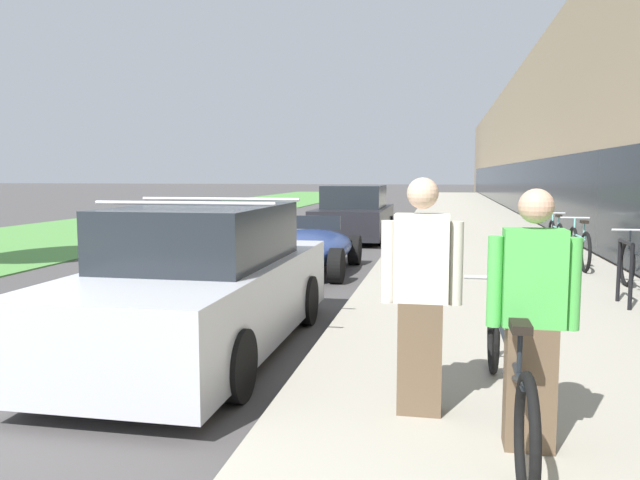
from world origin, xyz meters
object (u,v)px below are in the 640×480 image
at_px(tandem_bicycle, 506,370).
at_px(parked_sedan_far, 354,215).
at_px(parked_sedan_curbside, 204,285).
at_px(cruiser_bike_farthest, 555,235).
at_px(cruiser_bike_middle, 579,247).
at_px(person_rider, 532,320).
at_px(person_bystander, 421,296).
at_px(cruiser_bike_nearest, 638,267).
at_px(vintage_roadster_curbside, 306,248).
at_px(bike_rack_hoop, 625,266).

distance_m(tandem_bicycle, parked_sedan_far, 13.39).
bearing_deg(parked_sedan_curbside, cruiser_bike_farthest, 59.63).
relative_size(cruiser_bike_middle, parked_sedan_far, 0.41).
bearing_deg(person_rider, parked_sedan_far, 102.46).
bearing_deg(cruiser_bike_middle, parked_sedan_curbside, -129.62).
bearing_deg(person_bystander, cruiser_bike_nearest, 60.56).
bearing_deg(person_rider, vintage_roadster_curbside, 112.20).
distance_m(tandem_bicycle, person_rider, 0.58).
bearing_deg(parked_sedan_far, bike_rack_hoop, -61.77).
bearing_deg(cruiser_bike_nearest, tandem_bicycle, -113.91).
distance_m(bike_rack_hoop, parked_sedan_far, 10.02).
bearing_deg(parked_sedan_far, parked_sedan_curbside, -89.88).
xyz_separation_m(bike_rack_hoop, vintage_roadster_curbside, (-4.83, 2.88, -0.22)).
bearing_deg(vintage_roadster_curbside, bike_rack_hoop, -30.84).
distance_m(tandem_bicycle, cruiser_bike_nearest, 5.68).
xyz_separation_m(cruiser_bike_nearest, parked_sedan_curbside, (-5.15, -3.45, 0.17)).
bearing_deg(parked_sedan_curbside, bike_rack_hoop, 27.97).
relative_size(tandem_bicycle, parked_sedan_far, 0.65).
height_order(person_bystander, cruiser_bike_nearest, person_bystander).
bearing_deg(parked_sedan_curbside, person_rider, -35.66).
bearing_deg(cruiser_bike_nearest, parked_sedan_far, 123.28).
distance_m(bike_rack_hoop, cruiser_bike_middle, 3.34).
bearing_deg(parked_sedan_curbside, cruiser_bike_nearest, 33.83).
distance_m(person_bystander, cruiser_bike_farthest, 10.24).
relative_size(parked_sedan_curbside, parked_sedan_far, 1.02).
relative_size(person_rider, parked_sedan_far, 0.37).
xyz_separation_m(tandem_bicycle, cruiser_bike_farthest, (1.99, 9.99, -0.01)).
bearing_deg(person_bystander, vintage_roadster_curbside, 108.67).
bearing_deg(tandem_bicycle, cruiser_bike_middle, 75.32).
distance_m(person_rider, cruiser_bike_farthest, 10.54).
relative_size(parked_sedan_curbside, vintage_roadster_curbside, 1.15).
distance_m(cruiser_bike_farthest, vintage_roadster_curbside, 5.71).
bearing_deg(cruiser_bike_farthest, vintage_roadster_curbside, -149.98).
height_order(tandem_bicycle, cruiser_bike_nearest, cruiser_bike_nearest).
xyz_separation_m(person_bystander, cruiser_bike_middle, (2.57, 7.50, -0.46)).
xyz_separation_m(person_bystander, vintage_roadster_curbside, (-2.38, 7.05, -0.54)).
height_order(person_rider, cruiser_bike_nearest, person_rider).
xyz_separation_m(person_bystander, cruiser_bike_farthest, (2.57, 9.90, -0.48)).
relative_size(person_bystander, cruiser_bike_middle, 0.93).
bearing_deg(vintage_roadster_curbside, cruiser_bike_nearest, -20.20).
bearing_deg(person_rider, cruiser_bike_nearest, 68.44).
xyz_separation_m(tandem_bicycle, cruiser_bike_nearest, (2.30, 5.20, 0.00)).
distance_m(tandem_bicycle, cruiser_bike_middle, 7.84).
distance_m(tandem_bicycle, bike_rack_hoop, 4.64).
xyz_separation_m(cruiser_bike_nearest, cruiser_bike_farthest, (-0.32, 4.79, -0.01)).
relative_size(person_rider, parked_sedan_curbside, 0.36).
distance_m(cruiser_bike_nearest, cruiser_bike_middle, 2.41).
bearing_deg(cruiser_bike_farthest, person_bystander, -104.53).
xyz_separation_m(cruiser_bike_nearest, parked_sedan_far, (-5.17, 7.88, 0.17)).
xyz_separation_m(person_rider, person_bystander, (-0.68, 0.46, 0.03)).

